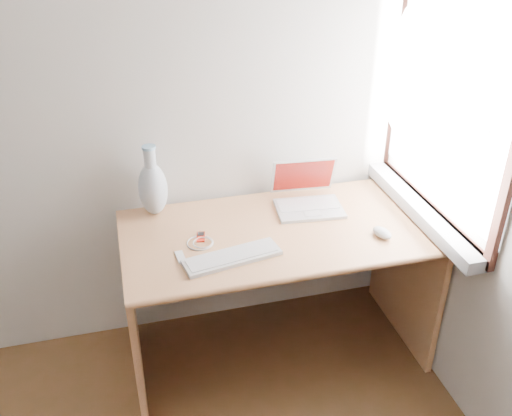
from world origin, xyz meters
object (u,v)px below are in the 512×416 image
object	(u,v)px
external_keyboard	(232,257)
desk	(273,258)
laptop	(307,197)
vase	(153,187)

from	to	relation	value
external_keyboard	desk	bearing A→B (deg)	35.34
laptop	external_keyboard	world-z (taller)	laptop
desk	laptop	size ratio (longest dim) A/B	4.24
vase	external_keyboard	bearing A→B (deg)	-59.55
external_keyboard	vase	world-z (taller)	vase
desk	external_keyboard	world-z (taller)	external_keyboard
external_keyboard	vase	distance (m)	0.55
external_keyboard	vase	bearing A→B (deg)	110.07
desk	laptop	distance (m)	0.34
desk	external_keyboard	xyz separation A→B (m)	(-0.25, -0.26, 0.22)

